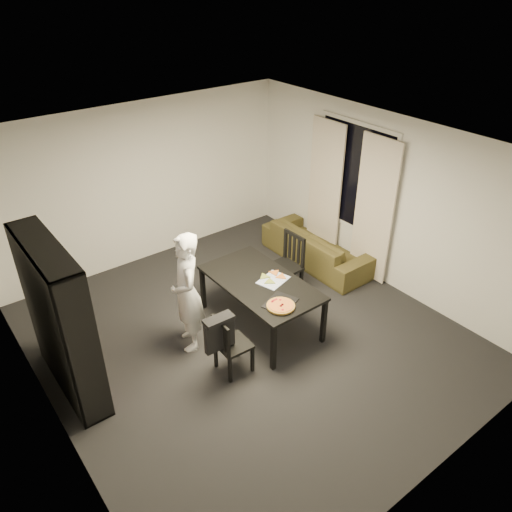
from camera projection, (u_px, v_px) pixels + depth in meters
room at (248, 254)px, 6.04m from camera, size 5.01×5.51×2.61m
window_pane at (354, 177)px, 7.65m from camera, size 0.02×1.40×1.60m
window_frame at (354, 177)px, 7.64m from camera, size 0.03×1.52×1.72m
curtain_left at (374, 211)px, 7.43m from camera, size 0.03×0.70×2.25m
curtain_right at (325, 188)px, 8.14m from camera, size 0.03×0.70×2.25m
bookshelf at (60, 320)px, 5.51m from camera, size 0.35×1.50×1.90m
dining_table at (261, 285)px, 6.64m from camera, size 0.94×1.69×0.70m
chair_left at (228, 342)px, 5.93m from camera, size 0.39×0.39×0.82m
chair_right at (288, 261)px, 7.36m from camera, size 0.46×0.46×0.96m
draped_jacket at (219, 332)px, 5.76m from camera, size 0.38×0.17×0.45m
person at (187, 293)px, 6.20m from camera, size 0.57×0.69×1.62m
baking_tray at (280, 303)px, 6.19m from camera, size 0.49×0.44×0.01m
pepperoni_pizza at (281, 306)px, 6.11m from camera, size 0.35×0.35×0.03m
kitchen_towel at (273, 280)px, 6.63m from camera, size 0.47×0.40×0.01m
pizza_slices at (272, 277)px, 6.68m from camera, size 0.45×0.42×0.01m
sofa at (317, 246)px, 8.24m from camera, size 0.78×1.99×0.58m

